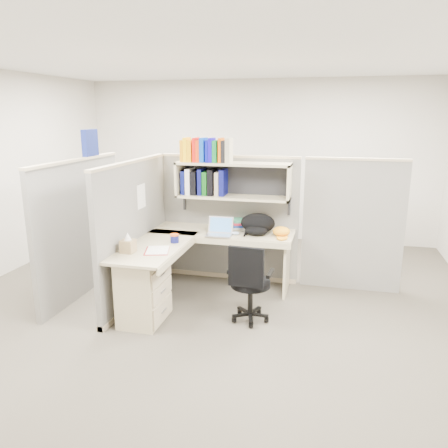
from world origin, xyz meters
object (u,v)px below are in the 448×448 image
(snack_canister, at_px, (175,238))
(task_chair, at_px, (249,295))
(desk, at_px, (167,274))
(laptop, at_px, (219,227))
(backpack, at_px, (257,224))

(snack_canister, distance_m, task_chair, 1.06)
(desk, bearing_deg, snack_canister, 87.72)
(laptop, distance_m, backpack, 0.46)
(desk, relative_size, laptop, 5.83)
(laptop, xyz_separation_m, snack_canister, (-0.41, -0.40, -0.06))
(desk, bearing_deg, task_chair, -1.88)
(desk, height_order, snack_canister, snack_canister)
(desk, distance_m, snack_canister, 0.42)
(laptop, relative_size, task_chair, 0.35)
(task_chair, bearing_deg, laptop, 126.57)
(backpack, xyz_separation_m, task_chair, (0.07, -0.84, -0.55))
(backpack, xyz_separation_m, snack_canister, (-0.83, -0.57, -0.07))
(laptop, relative_size, backpack, 0.72)
(backpack, bearing_deg, snack_canister, -133.38)
(laptop, height_order, task_chair, laptop)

